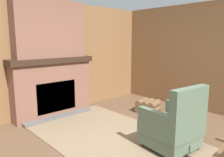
{
  "coord_description": "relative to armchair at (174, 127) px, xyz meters",
  "views": [
    {
      "loc": [
        1.66,
        -2.1,
        1.57
      ],
      "look_at": [
        -1.13,
        0.48,
        0.9
      ],
      "focal_mm": 35.0,
      "sensor_mm": 36.0,
      "label": 1
    }
  ],
  "objects": [
    {
      "name": "wood_panel_wall_left",
      "position": [
        -2.72,
        -0.55,
        0.84
      ],
      "size": [
        0.06,
        5.79,
        2.37
      ],
      "color": "brown",
      "rests_on": "ground"
    },
    {
      "name": "fireplace_hearth",
      "position": [
        -2.51,
        -0.55,
        0.26
      ],
      "size": [
        0.55,
        1.75,
        1.22
      ],
      "color": "brown",
      "rests_on": "ground"
    },
    {
      "name": "chimney_breast",
      "position": [
        -2.52,
        -0.55,
        1.44
      ],
      "size": [
        0.3,
        1.45,
        1.13
      ],
      "color": "brown",
      "rests_on": "fireplace_hearth"
    },
    {
      "name": "area_rug",
      "position": [
        -0.6,
        -0.38,
        -0.34
      ],
      "size": [
        3.7,
        1.78,
        0.01
      ],
      "color": "#7A664C",
      "rests_on": "ground"
    },
    {
      "name": "armchair",
      "position": [
        0.0,
        0.0,
        0.0
      ],
      "size": [
        0.76,
        0.77,
        0.96
      ],
      "rotation": [
        0.0,
        0.0,
        3.03
      ],
      "color": "#516651",
      "rests_on": "ground"
    },
    {
      "name": "firewood_stack",
      "position": [
        -1.3,
        1.08,
        -0.21
      ],
      "size": [
        0.52,
        0.49,
        0.27
      ],
      "rotation": [
        0.0,
        0.0,
        0.22
      ],
      "color": "brown",
      "rests_on": "ground"
    },
    {
      "name": "oil_lamp_vase",
      "position": [
        -2.56,
        -0.98,
        0.96
      ],
      "size": [
        0.12,
        0.12,
        0.25
      ],
      "color": "#47708E",
      "rests_on": "fireplace_hearth"
    },
    {
      "name": "storage_case",
      "position": [
        -2.56,
        -0.29,
        0.94
      ],
      "size": [
        0.16,
        0.28,
        0.14
      ],
      "color": "brown",
      "rests_on": "fireplace_hearth"
    }
  ]
}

